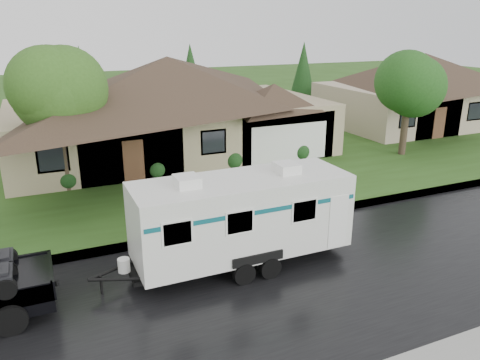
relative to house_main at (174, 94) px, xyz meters
name	(u,v)px	position (x,y,z in m)	size (l,w,h in m)	color
ground	(229,260)	(-2.29, -13.84, -3.59)	(140.00, 140.00, 0.00)	#2A4C17
road	(255,289)	(-2.29, -15.84, -3.59)	(140.00, 8.00, 0.01)	black
curb	(206,232)	(-2.29, -11.59, -3.52)	(140.00, 0.50, 0.15)	gray
lawn	(135,152)	(-2.29, 1.16, -3.52)	(140.00, 26.00, 0.15)	#2A4C17
house_main	(174,94)	(0.00, 0.00, 0.00)	(19.44, 10.80, 6.90)	tan
house_neighbor	(426,82)	(19.97, 0.50, -0.27)	(15.12, 9.72, 6.45)	tan
tree_left_green	(56,89)	(-6.61, -4.64, 1.23)	(4.06, 4.06, 6.73)	#382B1E
tree_right_green	(409,84)	(12.10, -6.04, 0.67)	(3.58, 3.58, 5.93)	#382B1E
shrub_row	(196,163)	(-0.29, -4.54, -2.94)	(13.60, 1.00, 1.00)	#143814
travel_trailer	(242,215)	(-2.00, -14.24, -1.86)	(7.28, 2.56, 3.27)	silver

